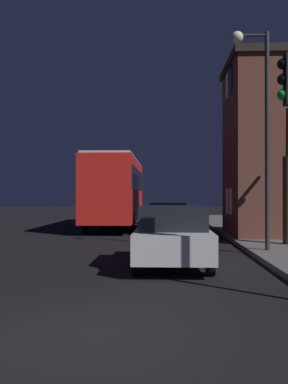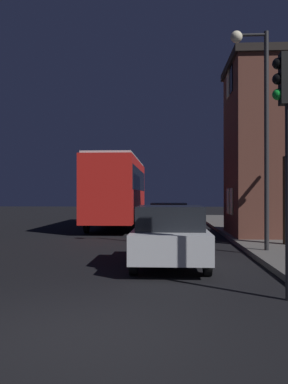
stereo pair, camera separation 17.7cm
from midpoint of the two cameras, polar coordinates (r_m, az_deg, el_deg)
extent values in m
plane|color=black|center=(5.97, -7.77, -18.22)|extent=(120.00, 120.00, 0.00)
cube|color=brown|center=(18.82, 15.76, 5.28)|extent=(2.70, 4.19, 7.06)
cube|color=black|center=(19.53, 15.74, 16.08)|extent=(2.94, 4.43, 0.30)
cube|color=#E5C67F|center=(18.02, 11.84, -1.25)|extent=(0.03, 0.70, 1.10)
cube|color=#E5C67F|center=(18.95, 11.41, -1.20)|extent=(0.03, 0.70, 1.10)
cube|color=black|center=(18.64, 11.82, 14.49)|extent=(0.03, 0.70, 1.10)
cube|color=#E5C67F|center=(19.54, 11.39, 13.79)|extent=(0.03, 0.70, 1.10)
cylinder|color=#28282B|center=(13.60, 16.38, 6.60)|extent=(0.14, 0.14, 6.65)
cylinder|color=#28282B|center=(14.26, 14.49, 19.62)|extent=(0.90, 0.09, 0.09)
sphere|color=#F4EAC6|center=(14.17, 12.60, 19.54)|extent=(0.37, 0.37, 0.37)
cube|color=black|center=(8.11, 19.32, 14.05)|extent=(0.30, 0.24, 0.90)
sphere|color=black|center=(8.14, 18.04, 15.98)|extent=(0.20, 0.20, 0.20)
sphere|color=black|center=(8.06, 18.05, 14.14)|extent=(0.20, 0.20, 0.20)
sphere|color=green|center=(8.00, 18.05, 12.26)|extent=(0.20, 0.20, 0.20)
cylinder|color=#382819|center=(15.32, 18.98, -1.05)|extent=(0.35, 0.35, 2.98)
cylinder|color=#382819|center=(15.03, 18.98, 7.52)|extent=(0.40, 1.00, 1.58)
cube|color=red|center=(23.85, -3.30, 0.23)|extent=(2.42, 10.38, 3.20)
cube|color=black|center=(23.86, -3.30, 1.61)|extent=(2.44, 9.55, 1.15)
cube|color=#B2B2B2|center=(23.92, -3.30, 4.20)|extent=(2.30, 9.86, 0.12)
cylinder|color=black|center=(27.15, -0.15, -3.22)|extent=(0.18, 0.96, 0.96)
cylinder|color=black|center=(27.37, -4.84, -3.20)|extent=(0.18, 0.96, 0.96)
cylinder|color=black|center=(20.43, -1.24, -4.16)|extent=(0.18, 0.96, 0.96)
cylinder|color=black|center=(20.72, -7.43, -4.10)|extent=(0.18, 0.96, 0.96)
cube|color=#B7BABF|center=(11.09, 3.94, -6.57)|extent=(1.85, 4.06, 0.66)
cube|color=black|center=(10.84, 3.95, -3.41)|extent=(1.63, 2.11, 0.58)
cylinder|color=black|center=(12.48, 7.72, -7.40)|extent=(0.18, 0.60, 0.60)
cylinder|color=black|center=(12.46, -0.02, -7.42)|extent=(0.18, 0.60, 0.60)
cylinder|color=black|center=(9.88, 8.96, -9.27)|extent=(0.18, 0.60, 0.60)
cylinder|color=black|center=(9.85, -0.87, -9.30)|extent=(0.18, 0.60, 0.60)
cube|color=#B21E19|center=(20.49, 3.55, -3.64)|extent=(1.88, 3.95, 0.65)
cube|color=black|center=(20.27, 3.55, -2.11)|extent=(1.65, 2.06, 0.46)
cylinder|color=black|center=(21.82, 5.76, -4.29)|extent=(0.18, 0.68, 0.68)
cylinder|color=black|center=(21.81, 1.29, -4.29)|extent=(0.18, 0.68, 0.68)
cylinder|color=black|center=(19.26, 6.11, -4.81)|extent=(0.18, 0.68, 0.68)
cylinder|color=black|center=(19.24, 1.04, -4.82)|extent=(0.18, 0.68, 0.68)
camera|label=1|loc=(0.09, -89.68, 0.00)|focal=40.00mm
camera|label=2|loc=(0.09, 90.32, 0.00)|focal=40.00mm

